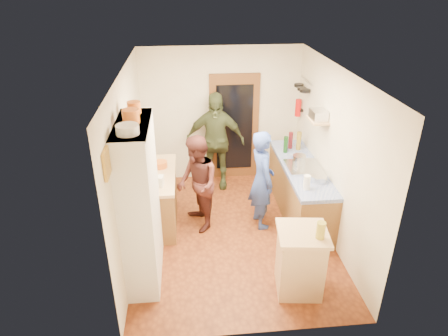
{
  "coord_description": "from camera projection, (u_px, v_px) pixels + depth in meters",
  "views": [
    {
      "loc": [
        -0.65,
        -5.25,
        3.8
      ],
      "look_at": [
        -0.13,
        0.15,
        1.09
      ],
      "focal_mm": 32.0,
      "sensor_mm": 36.0,
      "label": 1
    }
  ],
  "objects": [
    {
      "name": "kettle",
      "position": [
        150.0,
        174.0,
        6.1
      ],
      "size": [
        0.19,
        0.19,
        0.18
      ],
      "primitive_type": "cylinder",
      "rotation": [
        0.0,
        0.0,
        -0.16
      ],
      "color": "white",
      "rests_on": "left_counter_top"
    },
    {
      "name": "island_top",
      "position": [
        303.0,
        233.0,
        4.91
      ],
      "size": [
        0.69,
        0.69,
        0.05
      ],
      "primitive_type": "cube",
      "rotation": [
        0.0,
        0.0,
        -0.11
      ],
      "color": "tan",
      "rests_on": "island_base"
    },
    {
      "name": "wall_left",
      "position": [
        129.0,
        164.0,
        5.72
      ],
      "size": [
        0.02,
        4.0,
        2.6
      ],
      "primitive_type": "cube",
      "color": "silver",
      "rests_on": "ground"
    },
    {
      "name": "wall_shelf",
      "position": [
        318.0,
        120.0,
        6.19
      ],
      "size": [
        0.26,
        0.42,
        0.03
      ],
      "primitive_type": "cube",
      "color": "tan",
      "rests_on": "wall_right"
    },
    {
      "name": "left_counter_top",
      "position": [
        155.0,
        175.0,
        6.34
      ],
      "size": [
        0.64,
        1.44,
        0.05
      ],
      "primitive_type": "cube",
      "color": "tan",
      "rests_on": "left_counter_base"
    },
    {
      "name": "ext_bracket",
      "position": [
        301.0,
        110.0,
        7.43
      ],
      "size": [
        0.06,
        0.1,
        0.04
      ],
      "primitive_type": "cube",
      "color": "black",
      "rests_on": "wall_right"
    },
    {
      "name": "door_glass",
      "position": [
        234.0,
        128.0,
        7.71
      ],
      "size": [
        0.7,
        0.02,
        1.7
      ],
      "primitive_type": "cube",
      "color": "black",
      "rests_on": "door_frame"
    },
    {
      "name": "person_back",
      "position": [
        216.0,
        141.0,
        7.43
      ],
      "size": [
        1.14,
        0.6,
        1.87
      ],
      "primitive_type": "imported",
      "rotation": [
        0.0,
        0.0,
        -0.13
      ],
      "color": "#384126",
      "rests_on": "ground"
    },
    {
      "name": "picture_frame",
      "position": [
        107.0,
        164.0,
        4.01
      ],
      "size": [
        0.03,
        0.25,
        0.3
      ],
      "primitive_type": "cube",
      "color": "gold",
      "rests_on": "wall_left"
    },
    {
      "name": "plate_stack",
      "position": [
        127.0,
        129.0,
        4.3
      ],
      "size": [
        0.25,
        0.25,
        0.1
      ],
      "primitive_type": "cylinder",
      "color": "white",
      "rests_on": "hutch_top_shelf"
    },
    {
      "name": "bottle_a",
      "position": [
        286.0,
        145.0,
        6.99
      ],
      "size": [
        0.08,
        0.08,
        0.3
      ],
      "primitive_type": "cylinder",
      "rotation": [
        0.0,
        0.0,
        -0.11
      ],
      "color": "#143F14",
      "rests_on": "right_counter_top"
    },
    {
      "name": "wall_front",
      "position": [
        257.0,
        243.0,
        4.06
      ],
      "size": [
        3.0,
        0.02,
        2.6
      ],
      "primitive_type": "cube",
      "color": "silver",
      "rests_on": "ground"
    },
    {
      "name": "chopping_board",
      "position": [
        158.0,
        158.0,
        6.8
      ],
      "size": [
        0.31,
        0.23,
        0.02
      ],
      "primitive_type": "cube",
      "rotation": [
        0.0,
        0.0,
        0.02
      ],
      "color": "tan",
      "rests_on": "left_counter_top"
    },
    {
      "name": "orange_pot_b",
      "position": [
        134.0,
        107.0,
        4.92
      ],
      "size": [
        0.17,
        0.17,
        0.15
      ],
      "primitive_type": "cylinder",
      "color": "orange",
      "rests_on": "hutch_top_shelf"
    },
    {
      "name": "fire_extinguisher",
      "position": [
        298.0,
        108.0,
        7.4
      ],
      "size": [
        0.11,
        0.11,
        0.32
      ],
      "primitive_type": "cylinder",
      "color": "red",
      "rests_on": "wall_right"
    },
    {
      "name": "oil_jar",
      "position": [
        321.0,
        230.0,
        4.75
      ],
      "size": [
        0.12,
        0.12,
        0.22
      ],
      "primitive_type": "cylinder",
      "rotation": [
        0.0,
        0.0,
        -0.11
      ],
      "color": "#AD9E2D",
      "rests_on": "island_top"
    },
    {
      "name": "pan_rail",
      "position": [
        306.0,
        81.0,
        7.0
      ],
      "size": [
        0.02,
        0.65,
        0.02
      ],
      "primitive_type": "cylinder",
      "rotation": [
        1.57,
        0.0,
        0.0
      ],
      "color": "silver",
      "rests_on": "wall_right"
    },
    {
      "name": "paper_towel",
      "position": [
        307.0,
        182.0,
        5.83
      ],
      "size": [
        0.12,
        0.12,
        0.22
      ],
      "primitive_type": "cylinder",
      "rotation": [
        0.0,
        0.0,
        -0.2
      ],
      "color": "white",
      "rests_on": "right_counter_top"
    },
    {
      "name": "floor",
      "position": [
        233.0,
        233.0,
        6.44
      ],
      "size": [
        3.0,
        4.0,
        0.02
      ],
      "primitive_type": "cube",
      "color": "brown",
      "rests_on": "ground"
    },
    {
      "name": "pan_hang_c",
      "position": [
        299.0,
        85.0,
        7.26
      ],
      "size": [
        0.17,
        0.17,
        0.05
      ],
      "primitive_type": "cylinder",
      "color": "black",
      "rests_on": "pan_rail"
    },
    {
      "name": "person_left",
      "position": [
        198.0,
        183.0,
        6.28
      ],
      "size": [
        0.78,
        0.9,
        1.58
      ],
      "primitive_type": "imported",
      "rotation": [
        0.0,
        0.0,
        -1.3
      ],
      "color": "#48211D",
      "rests_on": "ground"
    },
    {
      "name": "bottle_c",
      "position": [
        299.0,
        141.0,
        7.09
      ],
      "size": [
        0.09,
        0.09,
        0.33
      ],
      "primitive_type": "cylinder",
      "rotation": [
        0.0,
        0.0,
        -0.07
      ],
      "color": "olive",
      "rests_on": "right_counter_top"
    },
    {
      "name": "right_counter_top",
      "position": [
        302.0,
        167.0,
        6.59
      ],
      "size": [
        0.62,
        2.22,
        0.06
      ],
      "primitive_type": "cube",
      "color": "#1733A2",
      "rests_on": "right_counter_base"
    },
    {
      "name": "cutting_board",
      "position": [
        298.0,
        230.0,
        4.96
      ],
      "size": [
        0.38,
        0.32,
        0.02
      ],
      "primitive_type": "cube",
      "rotation": [
        0.0,
        0.0,
        -0.11
      ],
      "color": "white",
      "rests_on": "island_top"
    },
    {
      "name": "toaster",
      "position": [
        156.0,
        181.0,
        5.93
      ],
      "size": [
        0.23,
        0.17,
        0.16
      ],
      "primitive_type": "cube",
      "rotation": [
        0.0,
        0.0,
        -0.16
      ],
      "color": "white",
      "rests_on": "left_counter_top"
    },
    {
      "name": "person_hob",
      "position": [
        264.0,
        180.0,
        6.29
      ],
      "size": [
        0.49,
        0.66,
        1.64
      ],
      "primitive_type": "imported",
      "rotation": [
        0.0,
        0.0,
        1.75
      ],
      "color": "#30499E",
      "rests_on": "ground"
    },
    {
      "name": "door_frame",
      "position": [
        234.0,
        128.0,
        7.74
      ],
      "size": [
        0.95,
        0.06,
        2.1
      ],
      "primitive_type": "cube",
      "color": "brown",
      "rests_on": "ground"
    },
    {
      "name": "right_counter_base",
      "position": [
        299.0,
        191.0,
        6.8
      ],
      "size": [
        0.6,
        2.2,
        0.84
      ],
      "primitive_type": "cube",
      "color": "brown",
      "rests_on": "ground"
    },
    {
      "name": "wall_right",
      "position": [
        333.0,
        155.0,
        5.98
      ],
      "size": [
        0.02,
        4.0,
        2.6
      ],
      "primitive_type": "cube",
      "color": "silver",
      "rests_on": "ground"
    },
    {
      "name": "pan_hang_b",
      "position": [
        302.0,
        89.0,
        7.09
      ],
      "size": [
        0.16,
        0.16,
        0.05
      ],
      "primitive_type": "cylinder",
      "color": "black",
      "rests_on": "pan_rail"
    },
    {
      "name": "pot_on_hob",
      "position": [
        299.0,
        159.0,
        6.54
      ],
      "size": [
        0.22,
        0.22,
        0.14
      ],
      "primitive_type": "cylinder",
      "color": "silver",
      "rests_on": "hob"
    },
    {
      "name": "wall_back",
      "position": [
        221.0,
        115.0,
        7.64
      ],
      "size": [
        3.0,
        0.02,
        2.6
      ],
      "primitive_type": "cube",
      "color": "silver",
      "rests_on": "ground"
    },
    {
      "name": "pan_hang_a",
      "position": [
        305.0,
        91.0,
        6.9
      ],
      "size": [
        0.18,
        0.18,
        0.05
      ],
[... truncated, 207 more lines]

